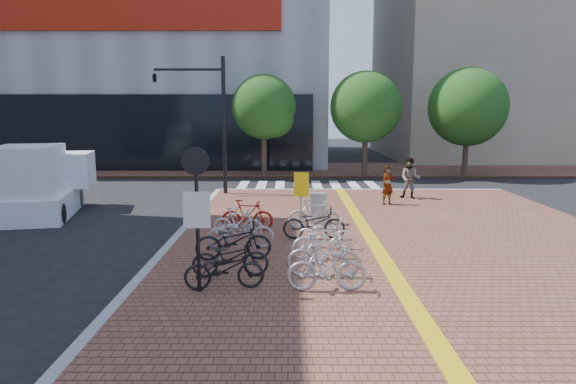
{
  "coord_description": "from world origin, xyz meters",
  "views": [
    {
      "loc": [
        -0.47,
        -13.06,
        4.01
      ],
      "look_at": [
        -0.53,
        3.91,
        1.3
      ],
      "focal_mm": 32.0,
      "sensor_mm": 36.0,
      "label": 1
    }
  ],
  "objects_px": {
    "bike_0": "(224,269)",
    "bike_6": "(327,268)",
    "bike_1": "(230,257)",
    "box_truck": "(43,183)",
    "bike_7": "(324,255)",
    "traffic_light_pole": "(192,100)",
    "bike_9": "(325,233)",
    "bike_4": "(238,223)",
    "bike_3": "(241,232)",
    "pedestrian_a": "(388,185)",
    "bike_8": "(321,242)",
    "bike_5": "(247,215)",
    "utility_box": "(319,208)",
    "bike_2": "(233,241)",
    "bike_10": "(314,223)",
    "pedestrian_b": "(410,178)",
    "bike_11": "(314,215)",
    "notice_sign": "(197,202)",
    "yellow_sign": "(301,190)"
  },
  "relations": [
    {
      "from": "bike_10",
      "to": "box_truck",
      "type": "relative_size",
      "value": 0.37
    },
    {
      "from": "notice_sign",
      "to": "traffic_light_pole",
      "type": "height_order",
      "value": "traffic_light_pole"
    },
    {
      "from": "notice_sign",
      "to": "box_truck",
      "type": "height_order",
      "value": "notice_sign"
    },
    {
      "from": "bike_5",
      "to": "notice_sign",
      "type": "distance_m",
      "value": 5.91
    },
    {
      "from": "bike_10",
      "to": "bike_1",
      "type": "bearing_deg",
      "value": 150.84
    },
    {
      "from": "bike_4",
      "to": "bike_3",
      "type": "bearing_deg",
      "value": -161.48
    },
    {
      "from": "bike_1",
      "to": "bike_4",
      "type": "relative_size",
      "value": 1.15
    },
    {
      "from": "pedestrian_a",
      "to": "pedestrian_b",
      "type": "distance_m",
      "value": 1.91
    },
    {
      "from": "bike_6",
      "to": "box_truck",
      "type": "relative_size",
      "value": 0.34
    },
    {
      "from": "bike_0",
      "to": "bike_6",
      "type": "bearing_deg",
      "value": -101.94
    },
    {
      "from": "bike_10",
      "to": "notice_sign",
      "type": "height_order",
      "value": "notice_sign"
    },
    {
      "from": "bike_1",
      "to": "bike_10",
      "type": "distance_m",
      "value": 4.16
    },
    {
      "from": "bike_0",
      "to": "bike_10",
      "type": "xyz_separation_m",
      "value": [
        2.16,
        4.42,
        0.04
      ]
    },
    {
      "from": "bike_1",
      "to": "bike_9",
      "type": "xyz_separation_m",
      "value": [
        2.39,
        2.53,
        -0.04
      ]
    },
    {
      "from": "bike_0",
      "to": "bike_2",
      "type": "distance_m",
      "value": 2.2
    },
    {
      "from": "bike_2",
      "to": "bike_11",
      "type": "relative_size",
      "value": 1.18
    },
    {
      "from": "bike_10",
      "to": "utility_box",
      "type": "distance_m",
      "value": 2.13
    },
    {
      "from": "bike_9",
      "to": "bike_4",
      "type": "bearing_deg",
      "value": 77.1
    },
    {
      "from": "bike_11",
      "to": "utility_box",
      "type": "xyz_separation_m",
      "value": [
        0.22,
        0.92,
        0.03
      ]
    },
    {
      "from": "bike_4",
      "to": "box_truck",
      "type": "distance_m",
      "value": 8.77
    },
    {
      "from": "notice_sign",
      "to": "bike_2",
      "type": "bearing_deg",
      "value": 78.46
    },
    {
      "from": "bike_0",
      "to": "traffic_light_pole",
      "type": "height_order",
      "value": "traffic_light_pole"
    },
    {
      "from": "bike_8",
      "to": "bike_10",
      "type": "bearing_deg",
      "value": -4.37
    },
    {
      "from": "bike_5",
      "to": "bike_9",
      "type": "xyz_separation_m",
      "value": [
        2.38,
        -2.14,
        -0.08
      ]
    },
    {
      "from": "bike_5",
      "to": "utility_box",
      "type": "xyz_separation_m",
      "value": [
        2.39,
        1.02,
        0.03
      ]
    },
    {
      "from": "bike_7",
      "to": "traffic_light_pole",
      "type": "distance_m",
      "value": 13.87
    },
    {
      "from": "bike_8",
      "to": "bike_11",
      "type": "height_order",
      "value": "bike_11"
    },
    {
      "from": "bike_0",
      "to": "bike_4",
      "type": "distance_m",
      "value": 4.57
    },
    {
      "from": "bike_4",
      "to": "bike_2",
      "type": "bearing_deg",
      "value": -167.65
    },
    {
      "from": "box_truck",
      "to": "bike_11",
      "type": "bearing_deg",
      "value": -16.06
    },
    {
      "from": "pedestrian_a",
      "to": "bike_8",
      "type": "bearing_deg",
      "value": -141.56
    },
    {
      "from": "bike_8",
      "to": "pedestrian_a",
      "type": "bearing_deg",
      "value": -28.86
    },
    {
      "from": "bike_6",
      "to": "bike_8",
      "type": "height_order",
      "value": "bike_6"
    },
    {
      "from": "pedestrian_b",
      "to": "box_truck",
      "type": "height_order",
      "value": "box_truck"
    },
    {
      "from": "bike_0",
      "to": "notice_sign",
      "type": "bearing_deg",
      "value": 100.97
    },
    {
      "from": "bike_1",
      "to": "bike_9",
      "type": "relative_size",
      "value": 1.09
    },
    {
      "from": "bike_2",
      "to": "pedestrian_b",
      "type": "distance_m",
      "value": 11.63
    },
    {
      "from": "bike_5",
      "to": "traffic_light_pole",
      "type": "distance_m",
      "value": 9.02
    },
    {
      "from": "bike_1",
      "to": "notice_sign",
      "type": "distance_m",
      "value": 1.9
    },
    {
      "from": "bike_4",
      "to": "pedestrian_b",
      "type": "bearing_deg",
      "value": -34.86
    },
    {
      "from": "bike_1",
      "to": "box_truck",
      "type": "xyz_separation_m",
      "value": [
        -7.99,
        7.7,
        0.67
      ]
    },
    {
      "from": "bike_11",
      "to": "utility_box",
      "type": "bearing_deg",
      "value": -9.81
    },
    {
      "from": "bike_7",
      "to": "yellow_sign",
      "type": "distance_m",
      "value": 5.24
    },
    {
      "from": "bike_3",
      "to": "box_truck",
      "type": "height_order",
      "value": "box_truck"
    },
    {
      "from": "bike_6",
      "to": "utility_box",
      "type": "relative_size",
      "value": 1.61
    },
    {
      "from": "notice_sign",
      "to": "bike_6",
      "type": "bearing_deg",
      "value": 1.04
    },
    {
      "from": "utility_box",
      "to": "notice_sign",
      "type": "relative_size",
      "value": 0.34
    },
    {
      "from": "bike_7",
      "to": "utility_box",
      "type": "bearing_deg",
      "value": 0.54
    },
    {
      "from": "bike_0",
      "to": "bike_7",
      "type": "height_order",
      "value": "bike_7"
    },
    {
      "from": "box_truck",
      "to": "bike_9",
      "type": "bearing_deg",
      "value": -26.47
    }
  ]
}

